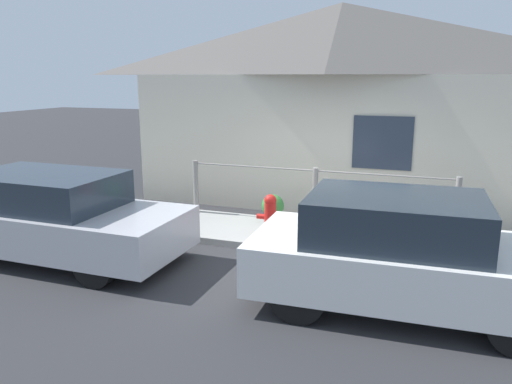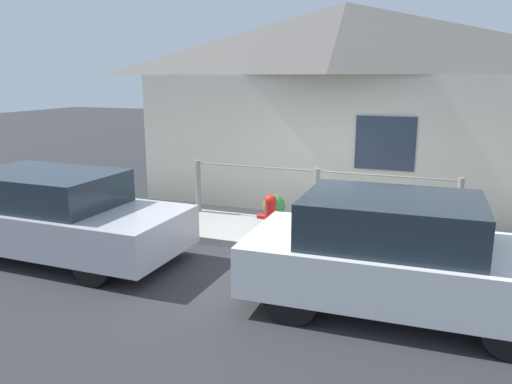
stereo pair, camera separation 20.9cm
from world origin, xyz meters
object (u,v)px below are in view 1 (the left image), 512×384
at_px(car_left, 52,216).
at_px(potted_plant_near_hydrant, 273,208).
at_px(car_right, 403,254).
at_px(fire_hydrant, 270,214).

height_order(car_left, potted_plant_near_hydrant, car_left).
relative_size(car_right, potted_plant_near_hydrant, 6.66).
relative_size(car_left, car_right, 1.11).
bearing_deg(potted_plant_near_hydrant, car_left, -138.46).
xyz_separation_m(fire_hydrant, potted_plant_near_hydrant, (-0.15, 0.59, -0.06)).
relative_size(fire_hydrant, potted_plant_near_hydrant, 1.27).
xyz_separation_m(car_left, car_right, (5.17, -0.00, 0.03)).
relative_size(car_left, potted_plant_near_hydrant, 7.38).
xyz_separation_m(car_left, fire_hydrant, (2.91, 1.85, -0.18)).
bearing_deg(fire_hydrant, car_right, -39.38).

